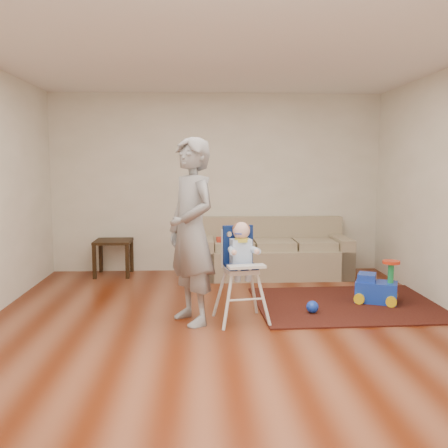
{
  "coord_description": "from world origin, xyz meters",
  "views": [
    {
      "loc": [
        -0.25,
        -4.88,
        1.63
      ],
      "look_at": [
        0.0,
        0.4,
        1.0
      ],
      "focal_mm": 40.0,
      "sensor_mm": 36.0,
      "label": 1
    }
  ],
  "objects_px": {
    "side_table": "(114,258)",
    "high_chair": "(241,274)",
    "ride_on_toy": "(377,281)",
    "adult": "(191,231)",
    "sofa": "(274,248)",
    "toy_ball": "(312,307)"
  },
  "relations": [
    {
      "from": "side_table",
      "to": "high_chair",
      "type": "height_order",
      "value": "high_chair"
    },
    {
      "from": "side_table",
      "to": "ride_on_toy",
      "type": "relative_size",
      "value": 1.03
    },
    {
      "from": "high_chair",
      "to": "ride_on_toy",
      "type": "bearing_deg",
      "value": 9.82
    },
    {
      "from": "ride_on_toy",
      "to": "high_chair",
      "type": "height_order",
      "value": "high_chair"
    },
    {
      "from": "adult",
      "to": "high_chair",
      "type": "bearing_deg",
      "value": 60.02
    },
    {
      "from": "side_table",
      "to": "adult",
      "type": "height_order",
      "value": "adult"
    },
    {
      "from": "ride_on_toy",
      "to": "adult",
      "type": "height_order",
      "value": "adult"
    },
    {
      "from": "ride_on_toy",
      "to": "adult",
      "type": "relative_size",
      "value": 0.27
    },
    {
      "from": "sofa",
      "to": "toy_ball",
      "type": "bearing_deg",
      "value": -85.87
    },
    {
      "from": "sofa",
      "to": "ride_on_toy",
      "type": "relative_size",
      "value": 4.27
    },
    {
      "from": "sofa",
      "to": "side_table",
      "type": "height_order",
      "value": "sofa"
    },
    {
      "from": "side_table",
      "to": "adult",
      "type": "xyz_separation_m",
      "value": [
        1.19,
        -2.28,
        0.69
      ]
    },
    {
      "from": "sofa",
      "to": "toy_ball",
      "type": "distance_m",
      "value": 1.96
    },
    {
      "from": "side_table",
      "to": "adult",
      "type": "bearing_deg",
      "value": -62.38
    },
    {
      "from": "ride_on_toy",
      "to": "high_chair",
      "type": "distance_m",
      "value": 1.77
    },
    {
      "from": "high_chair",
      "to": "adult",
      "type": "relative_size",
      "value": 0.55
    },
    {
      "from": "high_chair",
      "to": "adult",
      "type": "height_order",
      "value": "adult"
    },
    {
      "from": "side_table",
      "to": "sofa",
      "type": "bearing_deg",
      "value": -3.66
    },
    {
      "from": "side_table",
      "to": "adult",
      "type": "relative_size",
      "value": 0.28
    },
    {
      "from": "adult",
      "to": "side_table",
      "type": "bearing_deg",
      "value": 177.31
    },
    {
      "from": "sofa",
      "to": "high_chair",
      "type": "height_order",
      "value": "high_chair"
    },
    {
      "from": "toy_ball",
      "to": "adult",
      "type": "bearing_deg",
      "value": -171.2
    }
  ]
}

